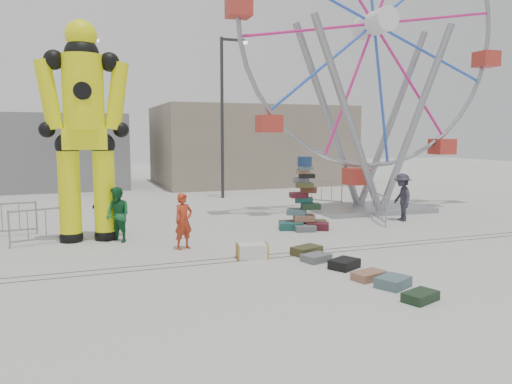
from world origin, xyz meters
name	(u,v)px	position (x,y,z in m)	size (l,w,h in m)	color
ground	(257,266)	(0.00, 0.00, 0.00)	(90.00, 90.00, 0.00)	#9E9E99
track_line_near	(249,260)	(0.00, 0.60, 0.00)	(40.00, 0.04, 0.01)	#47443F
track_line_far	(244,257)	(0.00, 1.00, 0.00)	(40.00, 0.04, 0.01)	#47443F
building_right	(250,145)	(7.00, 20.00, 2.50)	(12.00, 8.00, 5.00)	gray
building_left	(39,151)	(-6.00, 22.00, 2.20)	(10.00, 8.00, 4.40)	gray
lamp_post_right	(224,109)	(3.09, 13.00, 4.48)	(1.41, 0.25, 8.00)	#2D2D30
lamp_post_left	(75,109)	(-3.91, 15.00, 4.48)	(1.41, 0.25, 8.00)	#2D2D30
suitcase_tower	(304,209)	(3.23, 4.05, 0.70)	(1.94, 1.60, 2.49)	#1C5550
crash_test_dummy	(84,123)	(-3.80, 4.59, 3.58)	(2.69, 1.19, 6.79)	black
ferris_wheel	(373,49)	(7.61, 6.70, 6.73)	(11.77, 3.08, 13.66)	gray
steamer_trunk	(252,251)	(0.15, 0.78, 0.19)	(0.81, 0.47, 0.38)	silver
row_case_0	(307,250)	(1.67, 0.64, 0.11)	(0.81, 0.50, 0.23)	#444322
row_case_1	(316,258)	(1.58, -0.09, 0.09)	(0.68, 0.52, 0.19)	slate
row_case_2	(344,264)	(1.91, -0.94, 0.11)	(0.71, 0.52, 0.23)	black
row_case_3	(369,275)	(1.95, -1.95, 0.09)	(0.76, 0.44, 0.19)	#9C694F
row_case_4	(393,282)	(2.12, -2.61, 0.11)	(0.69, 0.55, 0.23)	slate
row_case_5	(420,296)	(2.07, -3.55, 0.10)	(0.72, 0.44, 0.19)	#1C331E
barricade_dummy_b	(2,220)	(-6.34, 6.16, 0.55)	(2.00, 0.10, 1.10)	gray
barricade_dummy_c	(46,226)	(-4.99, 4.53, 0.55)	(2.00, 0.10, 1.10)	gray
barricade_wheel_front	(379,208)	(6.35, 4.15, 0.55)	(2.00, 0.10, 1.10)	gray
barricade_wheel_back	(322,192)	(6.67, 9.23, 0.55)	(2.00, 0.10, 1.10)	gray
pedestrian_red	(184,221)	(-1.30, 2.48, 0.80)	(0.58, 0.38, 1.60)	#A83018
pedestrian_green	(118,215)	(-2.96, 4.09, 0.83)	(0.81, 0.63, 1.67)	#175E2F
pedestrian_black	(105,208)	(-3.24, 5.62, 0.84)	(0.98, 0.41, 1.67)	black
pedestrian_grey	(402,197)	(7.41, 4.22, 0.89)	(1.15, 0.66, 1.79)	#282734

